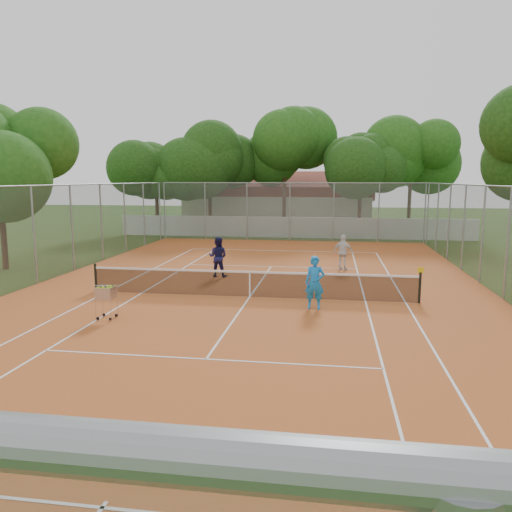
# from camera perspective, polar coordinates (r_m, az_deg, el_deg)

# --- Properties ---
(ground) EXTENTS (120.00, 120.00, 0.00)m
(ground) POSITION_cam_1_polar(r_m,az_deg,el_deg) (18.18, -0.71, -4.77)
(ground) COLOR #1F3B10
(ground) RESTS_ON ground
(court_pad) EXTENTS (18.00, 34.00, 0.02)m
(court_pad) POSITION_cam_1_polar(r_m,az_deg,el_deg) (18.18, -0.71, -4.74)
(court_pad) COLOR #B15622
(court_pad) RESTS_ON ground
(court_lines) EXTENTS (10.98, 23.78, 0.01)m
(court_lines) POSITION_cam_1_polar(r_m,az_deg,el_deg) (18.18, -0.71, -4.70)
(court_lines) COLOR white
(court_lines) RESTS_ON court_pad
(tennis_net) EXTENTS (11.88, 0.10, 0.98)m
(tennis_net) POSITION_cam_1_polar(r_m,az_deg,el_deg) (18.07, -0.72, -3.20)
(tennis_net) COLOR black
(tennis_net) RESTS_ON court_pad
(perimeter_fence) EXTENTS (18.00, 34.00, 4.00)m
(perimeter_fence) POSITION_cam_1_polar(r_m,az_deg,el_deg) (17.82, -0.72, 1.49)
(perimeter_fence) COLOR slate
(perimeter_fence) RESTS_ON ground
(boundary_wall) EXTENTS (26.00, 0.30, 1.50)m
(boundary_wall) POSITION_cam_1_polar(r_m,az_deg,el_deg) (36.72, 4.11, 3.29)
(boundary_wall) COLOR silver
(boundary_wall) RESTS_ON ground
(clubhouse) EXTENTS (16.40, 9.00, 4.40)m
(clubhouse) POSITION_cam_1_polar(r_m,az_deg,el_deg) (46.74, 2.66, 6.27)
(clubhouse) COLOR beige
(clubhouse) RESTS_ON ground
(tropical_trees) EXTENTS (29.00, 19.00, 10.00)m
(tropical_trees) POSITION_cam_1_polar(r_m,az_deg,el_deg) (39.55, 4.53, 9.84)
(tropical_trees) COLOR #14370D
(tropical_trees) RESTS_ON ground
(player_near) EXTENTS (0.67, 0.47, 1.76)m
(player_near) POSITION_cam_1_polar(r_m,az_deg,el_deg) (16.51, 6.73, -3.03)
(player_near) COLOR #197FD7
(player_near) RESTS_ON court_pad
(player_far_left) EXTENTS (0.90, 0.73, 1.75)m
(player_far_left) POSITION_cam_1_polar(r_m,az_deg,el_deg) (21.88, -4.37, -0.09)
(player_far_left) COLOR #161643
(player_far_left) RESTS_ON court_pad
(player_far_right) EXTENTS (1.06, 0.73, 1.67)m
(player_far_right) POSITION_cam_1_polar(r_m,az_deg,el_deg) (23.73, 9.93, 0.41)
(player_far_right) COLOR silver
(player_far_right) RESTS_ON court_pad
(ball_hopper) EXTENTS (0.68, 0.68, 1.11)m
(ball_hopper) POSITION_cam_1_polar(r_m,az_deg,el_deg) (15.95, -16.72, -4.97)
(ball_hopper) COLOR silver
(ball_hopper) RESTS_ON court_pad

